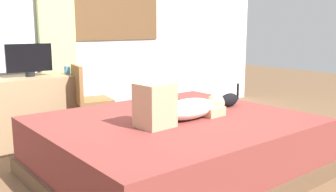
{
  "coord_description": "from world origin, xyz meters",
  "views": [
    {
      "loc": [
        -2.11,
        -2.19,
        1.26
      ],
      "look_at": [
        -0.05,
        0.37,
        0.65
      ],
      "focal_mm": 39.73,
      "sensor_mm": 36.0,
      "label": 1
    }
  ],
  "objects_px": {
    "person_lying": "(181,107)",
    "chair_by_desk": "(87,97)",
    "desk": "(33,110)",
    "bed": "(174,147)",
    "tv_monitor": "(29,60)",
    "cup": "(67,70)",
    "cat": "(228,100)"
  },
  "relations": [
    {
      "from": "desk",
      "to": "cat",
      "type": "bearing_deg",
      "value": -50.94
    },
    {
      "from": "bed",
      "to": "desk",
      "type": "bearing_deg",
      "value": 110.74
    },
    {
      "from": "bed",
      "to": "desk",
      "type": "relative_size",
      "value": 2.44
    },
    {
      "from": "tv_monitor",
      "to": "chair_by_desk",
      "type": "relative_size",
      "value": 0.56
    },
    {
      "from": "bed",
      "to": "person_lying",
      "type": "relative_size",
      "value": 2.33
    },
    {
      "from": "cat",
      "to": "person_lying",
      "type": "bearing_deg",
      "value": -169.85
    },
    {
      "from": "person_lying",
      "to": "desk",
      "type": "height_order",
      "value": "person_lying"
    },
    {
      "from": "tv_monitor",
      "to": "desk",
      "type": "bearing_deg",
      "value": 0.0
    },
    {
      "from": "desk",
      "to": "cup",
      "type": "height_order",
      "value": "cup"
    },
    {
      "from": "cup",
      "to": "chair_by_desk",
      "type": "relative_size",
      "value": 0.1
    },
    {
      "from": "bed",
      "to": "tv_monitor",
      "type": "height_order",
      "value": "tv_monitor"
    },
    {
      "from": "bed",
      "to": "tv_monitor",
      "type": "xyz_separation_m",
      "value": [
        -0.63,
        1.66,
        0.67
      ]
    },
    {
      "from": "desk",
      "to": "tv_monitor",
      "type": "relative_size",
      "value": 1.87
    },
    {
      "from": "tv_monitor",
      "to": "person_lying",
      "type": "bearing_deg",
      "value": -70.66
    },
    {
      "from": "desk",
      "to": "chair_by_desk",
      "type": "bearing_deg",
      "value": -34.49
    },
    {
      "from": "cat",
      "to": "cup",
      "type": "relative_size",
      "value": 3.95
    },
    {
      "from": "person_lying",
      "to": "cat",
      "type": "xyz_separation_m",
      "value": [
        0.71,
        0.13,
        -0.05
      ]
    },
    {
      "from": "cat",
      "to": "chair_by_desk",
      "type": "relative_size",
      "value": 0.41
    },
    {
      "from": "desk",
      "to": "chair_by_desk",
      "type": "distance_m",
      "value": 0.6
    },
    {
      "from": "tv_monitor",
      "to": "cup",
      "type": "bearing_deg",
      "value": -8.26
    },
    {
      "from": "person_lying",
      "to": "cup",
      "type": "relative_size",
      "value": 10.43
    },
    {
      "from": "bed",
      "to": "tv_monitor",
      "type": "bearing_deg",
      "value": 110.81
    },
    {
      "from": "person_lying",
      "to": "desk",
      "type": "relative_size",
      "value": 1.05
    },
    {
      "from": "bed",
      "to": "chair_by_desk",
      "type": "relative_size",
      "value": 2.55
    },
    {
      "from": "desk",
      "to": "person_lying",
      "type": "bearing_deg",
      "value": -70.73
    },
    {
      "from": "cat",
      "to": "desk",
      "type": "xyz_separation_m",
      "value": [
        -1.33,
        1.64,
        -0.2
      ]
    },
    {
      "from": "person_lying",
      "to": "bed",
      "type": "bearing_deg",
      "value": 84.21
    },
    {
      "from": "cup",
      "to": "desk",
      "type": "bearing_deg",
      "value": 171.69
    },
    {
      "from": "bed",
      "to": "person_lying",
      "type": "xyz_separation_m",
      "value": [
        -0.01,
        -0.11,
        0.37
      ]
    },
    {
      "from": "person_lying",
      "to": "chair_by_desk",
      "type": "relative_size",
      "value": 1.09
    },
    {
      "from": "desk",
      "to": "cup",
      "type": "bearing_deg",
      "value": -8.31
    },
    {
      "from": "cat",
      "to": "tv_monitor",
      "type": "relative_size",
      "value": 0.74
    }
  ]
}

